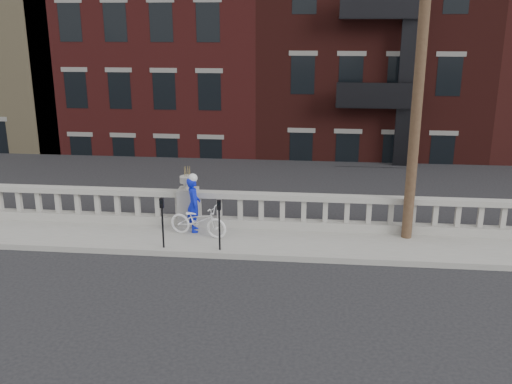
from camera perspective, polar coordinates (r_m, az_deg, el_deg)
ground at (r=13.41m, az=-10.39°, el=-9.57°), size 120.00×120.00×0.00m
sidewalk at (r=16.03m, az=-7.44°, el=-4.65°), size 32.00×2.20×0.15m
balustrade at (r=16.70m, az=-6.77°, el=-1.67°), size 28.00×0.34×1.03m
planter_pedestal at (r=16.65m, az=-6.79°, el=-1.05°), size 0.55×0.55×1.76m
lower_level at (r=34.83m, az=1.03°, el=11.36°), size 80.00×44.00×20.80m
utility_pole at (r=15.33m, az=16.23°, el=13.68°), size 1.60×0.28×10.00m
parking_meter_a at (r=15.01m, az=-9.36°, el=-2.50°), size 0.10×0.09×1.36m
parking_meter_b at (r=14.69m, az=-3.70°, el=-2.73°), size 0.10×0.09×1.36m
bicycle at (r=15.85m, az=-5.80°, el=-2.84°), size 1.79×1.00×0.89m
cyclist at (r=16.11m, az=-6.25°, el=-1.24°), size 0.51×0.65×1.57m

